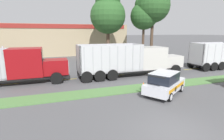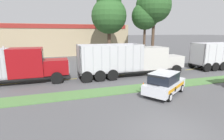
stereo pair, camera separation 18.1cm
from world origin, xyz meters
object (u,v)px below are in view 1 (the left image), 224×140
object	(u,v)px
rally_car	(165,83)
traffic_cone	(143,85)
dump_truck_lead	(13,67)
dump_truck_trail	(140,61)

from	to	relation	value
rally_car	traffic_cone	xyz separation A→B (m)	(-0.80, 1.86, -0.63)
dump_truck_lead	rally_car	xyz separation A→B (m)	(11.54, -6.74, -0.78)
dump_truck_lead	dump_truck_trail	distance (m)	12.77
dump_truck_trail	traffic_cone	world-z (taller)	dump_truck_trail
rally_car	traffic_cone	world-z (taller)	rally_car
dump_truck_lead	dump_truck_trail	size ratio (longest dim) A/B	0.97
dump_truck_trail	traffic_cone	xyz separation A→B (m)	(-2.02, -4.42, -1.38)
dump_truck_lead	traffic_cone	size ratio (longest dim) A/B	22.02
dump_truck_lead	rally_car	size ratio (longest dim) A/B	2.61
traffic_cone	rally_car	bearing A→B (deg)	-66.68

